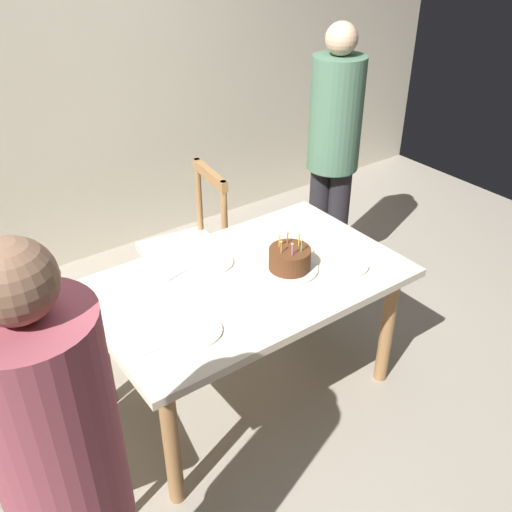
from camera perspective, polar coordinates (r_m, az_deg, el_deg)
name	(u,v)px	position (r m, az deg, el deg)	size (l,w,h in m)	color
ground	(249,389)	(3.20, -0.74, -13.01)	(6.40, 6.40, 0.00)	#9E9384
back_wall	(81,74)	(4.04, -16.99, 16.91)	(6.40, 0.10, 2.60)	beige
dining_table	(248,293)	(2.79, -0.83, -3.69)	(1.48, 0.91, 0.73)	beige
birthday_cake	(290,260)	(2.76, 3.36, -0.42)	(0.28, 0.28, 0.18)	silver
plate_near_celebrant	(196,331)	(2.42, -5.96, -7.39)	(0.22, 0.22, 0.01)	white
plate_far_side	(211,262)	(2.84, -4.47, -0.61)	(0.22, 0.22, 0.01)	white
plate_near_guest	(346,265)	(2.84, 8.91, -0.90)	(0.22, 0.22, 0.01)	white
fork_near_celebrant	(162,347)	(2.36, -9.28, -8.88)	(0.18, 0.02, 0.01)	silver
fork_far_side	(182,272)	(2.79, -7.39, -1.59)	(0.18, 0.02, 0.01)	silver
chair_spindle_back	(187,251)	(3.48, -6.82, 0.52)	(0.49, 0.49, 0.95)	beige
chair_upholstered	(24,431)	(2.46, -21.98, -15.84)	(0.51, 0.51, 0.95)	beige
person_celebrant	(67,481)	(1.69, -18.23, -20.40)	(0.32, 0.32, 1.70)	#262328
person_guest	(334,145)	(3.65, 7.70, 10.83)	(0.32, 0.32, 1.69)	#262328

